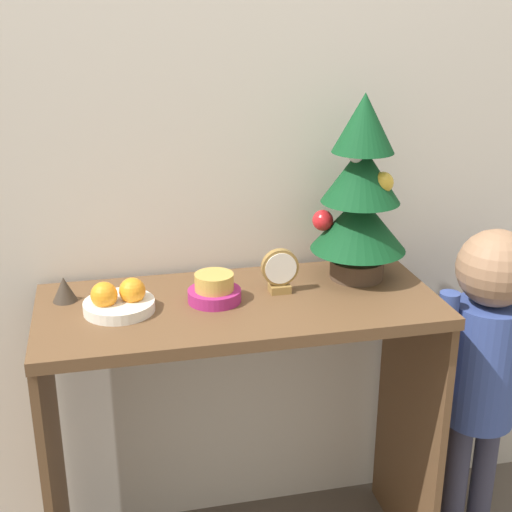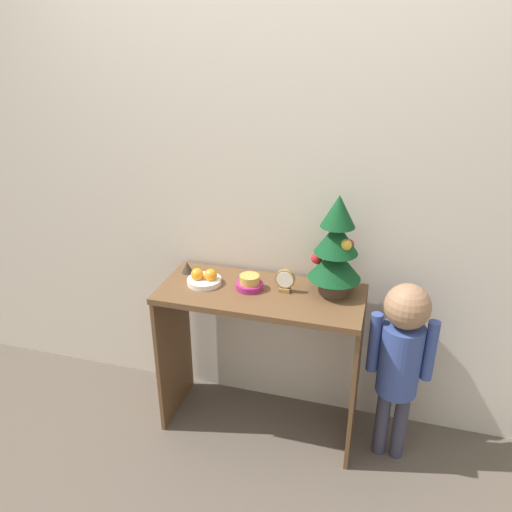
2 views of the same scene
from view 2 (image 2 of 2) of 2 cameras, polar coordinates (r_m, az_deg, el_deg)
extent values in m
plane|color=brown|center=(2.71, -0.81, -21.41)|extent=(12.00, 12.00, 0.00)
cube|color=beige|center=(2.45, 2.23, 7.94)|extent=(7.00, 0.05, 2.50)
cube|color=brown|center=(2.40, 0.56, -4.39)|extent=(0.98, 0.43, 0.03)
cube|color=brown|center=(2.75, -9.37, -10.13)|extent=(0.02, 0.40, 0.81)
cube|color=brown|center=(2.55, 11.34, -13.42)|extent=(0.02, 0.40, 0.81)
cylinder|color=#4C3828|center=(2.39, 8.81, -3.63)|extent=(0.14, 0.14, 0.05)
cylinder|color=brown|center=(2.37, 8.88, -2.67)|extent=(0.02, 0.02, 0.04)
cone|color=#0F421E|center=(2.34, 9.01, -0.83)|extent=(0.25, 0.25, 0.15)
cone|color=#0F421E|center=(2.29, 9.22, 2.08)|extent=(0.20, 0.20, 0.15)
cone|color=#0F421E|center=(2.24, 9.44, 5.11)|extent=(0.16, 0.16, 0.15)
sphere|color=red|center=(2.36, 10.55, 1.27)|extent=(0.05, 0.05, 0.05)
sphere|color=silver|center=(2.25, 8.60, 3.21)|extent=(0.04, 0.04, 0.04)
sphere|color=gold|center=(2.26, 10.20, 1.24)|extent=(0.06, 0.06, 0.06)
sphere|color=red|center=(2.37, 6.98, -0.26)|extent=(0.06, 0.06, 0.06)
cylinder|color=silver|center=(2.47, -5.93, -2.88)|extent=(0.17, 0.17, 0.03)
sphere|color=orange|center=(2.45, -5.20, -2.21)|extent=(0.06, 0.06, 0.06)
sphere|color=orange|center=(2.46, -6.73, -2.13)|extent=(0.06, 0.06, 0.06)
cylinder|color=#9E2366|center=(2.41, -0.74, -3.44)|extent=(0.13, 0.13, 0.03)
cylinder|color=gold|center=(2.39, -0.74, -2.68)|extent=(0.10, 0.10, 0.04)
cube|color=olive|center=(2.39, 3.32, -3.84)|extent=(0.05, 0.04, 0.02)
cylinder|color=olive|center=(2.36, 3.36, -2.62)|extent=(0.09, 0.02, 0.09)
cylinder|color=white|center=(2.35, 3.30, -2.72)|extent=(0.08, 0.00, 0.08)
cone|color=#382D23|center=(2.58, -7.86, -1.28)|extent=(0.06, 0.06, 0.06)
cylinder|color=#38384C|center=(2.65, 14.19, -17.75)|extent=(0.07, 0.07, 0.39)
cylinder|color=#38384C|center=(2.66, 16.13, -17.94)|extent=(0.07, 0.07, 0.39)
cylinder|color=#384C93|center=(2.43, 16.13, -11.28)|extent=(0.19, 0.19, 0.35)
sphere|color=#997051|center=(2.28, 16.93, -5.55)|extent=(0.20, 0.20, 0.20)
cylinder|color=#384C93|center=(2.38, 13.36, -9.57)|extent=(0.05, 0.05, 0.30)
cylinder|color=#384C93|center=(2.40, 19.27, -10.19)|extent=(0.05, 0.05, 0.30)
camera|label=1|loc=(1.06, -41.72, -5.84)|focal=50.00mm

